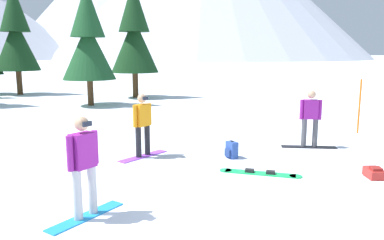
{
  "coord_description": "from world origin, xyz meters",
  "views": [
    {
      "loc": [
        -1.46,
        -5.72,
        2.77
      ],
      "look_at": [
        -0.32,
        4.25,
        1.0
      ],
      "focal_mm": 35.66,
      "sensor_mm": 36.0,
      "label": 1
    }
  ],
  "objects": [
    {
      "name": "snowboarder_background",
      "position": [
        3.24,
        4.83,
        0.9
      ],
      "size": [
        1.62,
        0.62,
        1.71
      ],
      "color": "black",
      "rests_on": "ground_plane"
    },
    {
      "name": "pine_tree_young",
      "position": [
        -4.54,
        14.99,
        3.43
      ],
      "size": [
        2.76,
        2.76,
        6.29
      ],
      "color": "#472D19",
      "rests_on": "ground_plane"
    },
    {
      "name": "pine_tree_broad",
      "position": [
        -2.27,
        18.44,
        3.88
      ],
      "size": [
        2.94,
        2.94,
        7.11
      ],
      "color": "#472D19",
      "rests_on": "ground_plane"
    },
    {
      "name": "trail_marker_pole",
      "position": [
        5.8,
        6.62,
        0.94
      ],
      "size": [
        0.06,
        0.06,
        1.89
      ],
      "primitive_type": "cylinder",
      "color": "orange",
      "rests_on": "ground_plane"
    },
    {
      "name": "backpack_red",
      "position": [
        3.53,
        1.96,
        0.12
      ],
      "size": [
        0.35,
        0.54,
        0.27
      ],
      "color": "red",
      "rests_on": "ground_plane"
    },
    {
      "name": "pine_tree_slender",
      "position": [
        -10.07,
        21.06,
        3.97
      ],
      "size": [
        2.9,
        2.9,
        7.28
      ],
      "color": "#472D19",
      "rests_on": "ground_plane"
    },
    {
      "name": "snowboarder_midground",
      "position": [
        -1.64,
        4.36,
        0.9
      ],
      "size": [
        1.33,
        1.28,
        1.71
      ],
      "color": "#993FD8",
      "rests_on": "ground_plane"
    },
    {
      "name": "snowboarder_foreground",
      "position": [
        -2.56,
        0.58,
        0.93
      ],
      "size": [
        1.19,
        1.32,
        1.75
      ],
      "color": "#1E8CD8",
      "rests_on": "ground_plane"
    },
    {
      "name": "backpack_blue",
      "position": [
        0.71,
        3.96,
        0.21
      ],
      "size": [
        0.34,
        0.37,
        0.47
      ],
      "color": "#2D4C9E",
      "rests_on": "ground_plane"
    },
    {
      "name": "ground_plane",
      "position": [
        0.0,
        0.0,
        0.0
      ],
      "size": [
        800.0,
        800.0,
        0.0
      ],
      "primitive_type": "plane",
      "color": "silver"
    },
    {
      "name": "loose_snowboard_near_left",
      "position": [
        1.07,
        2.54,
        0.02
      ],
      "size": [
        1.87,
        0.99,
        0.09
      ],
      "color": "#19B259",
      "rests_on": "ground_plane"
    }
  ]
}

